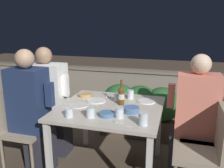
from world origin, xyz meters
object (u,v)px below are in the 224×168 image
at_px(chair_left_far, 36,109).
at_px(person_white_polo, 49,102).
at_px(person_navy_jumper, 32,112).
at_px(person_coral_top, 192,118).
at_px(chair_left_near, 17,121).
at_px(chair_right_far, 212,130).
at_px(beer_bottle, 121,95).
at_px(chair_right_near, 209,145).

bearing_deg(chair_left_far, person_white_polo, -0.00).
xyz_separation_m(person_navy_jumper, person_coral_top, (1.59, 0.35, -0.02)).
distance_m(chair_left_near, chair_right_far, 2.00).
relative_size(chair_left_far, chair_right_far, 1.00).
distance_m(chair_right_far, beer_bottle, 0.95).
distance_m(chair_left_far, person_white_polo, 0.22).
bearing_deg(chair_right_far, chair_right_near, -100.00).
height_order(person_coral_top, beer_bottle, person_coral_top).
bearing_deg(person_navy_jumper, person_coral_top, 12.43).
bearing_deg(chair_left_near, chair_right_near, 0.65).
distance_m(chair_right_near, chair_right_far, 0.33).
height_order(person_white_polo, chair_right_near, person_white_polo).
distance_m(chair_left_far, person_coral_top, 1.81).
distance_m(chair_left_near, person_white_polo, 0.43).
xyz_separation_m(chair_left_near, chair_left_far, (-0.03, 0.38, 0.00)).
distance_m(chair_right_near, person_coral_top, 0.37).
height_order(chair_left_near, chair_right_far, same).
xyz_separation_m(chair_left_near, person_coral_top, (1.78, 0.35, 0.11)).
height_order(person_navy_jumper, chair_left_far, person_navy_jumper).
relative_size(chair_left_far, beer_bottle, 3.35).
distance_m(person_navy_jumper, person_white_polo, 0.38).
bearing_deg(chair_right_near, chair_right_far, 80.00).
distance_m(person_navy_jumper, person_coral_top, 1.62).
relative_size(chair_right_far, person_coral_top, 0.69).
bearing_deg(chair_left_far, chair_right_far, -0.91).
xyz_separation_m(person_white_polo, chair_right_near, (1.75, -0.36, -0.11)).
xyz_separation_m(chair_left_near, chair_right_far, (1.97, 0.35, 0.00)).
relative_size(person_coral_top, beer_bottle, 4.87).
height_order(chair_left_near, person_white_polo, person_white_polo).
bearing_deg(chair_left_far, beer_bottle, -4.78).
bearing_deg(person_white_polo, chair_left_near, -113.62).
height_order(chair_left_near, person_coral_top, person_coral_top).
xyz_separation_m(chair_right_far, beer_bottle, (-0.91, -0.06, 0.29)).
height_order(chair_right_far, person_coral_top, person_coral_top).
distance_m(chair_left_near, person_coral_top, 1.82).
height_order(person_navy_jumper, person_coral_top, person_navy_jumper).
distance_m(person_navy_jumper, chair_right_near, 1.73).
bearing_deg(chair_left_near, person_white_polo, 66.38).
height_order(chair_left_far, person_coral_top, person_coral_top).
bearing_deg(chair_right_near, person_coral_top, 112.49).
relative_size(chair_left_far, person_coral_top, 0.69).
bearing_deg(chair_right_near, person_navy_jumper, -179.28).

